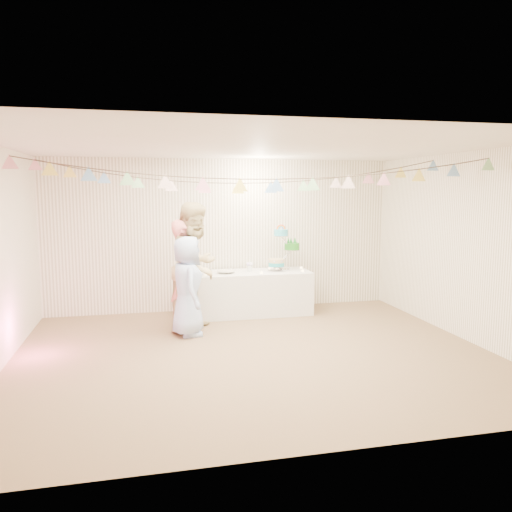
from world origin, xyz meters
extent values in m
plane|color=brown|center=(0.00, 0.00, 0.00)|extent=(6.00, 6.00, 0.00)
plane|color=silver|center=(0.00, 0.00, 2.60)|extent=(6.00, 6.00, 0.00)
plane|color=white|center=(0.00, 2.50, 1.30)|extent=(6.00, 6.00, 0.00)
plane|color=white|center=(0.00, -2.50, 1.30)|extent=(6.00, 6.00, 0.00)
plane|color=white|center=(3.00, 0.00, 1.30)|extent=(5.00, 5.00, 0.00)
cube|color=silver|center=(0.42, 2.04, 0.36)|extent=(1.91, 0.77, 0.72)
cylinder|color=white|center=(-0.03, 1.99, 0.76)|extent=(0.30, 0.30, 0.02)
imported|color=#FC8883|center=(-0.75, 1.34, 0.83)|extent=(0.60, 0.71, 1.65)
imported|color=tan|center=(-0.60, 1.30, 0.95)|extent=(1.14, 1.17, 1.90)
imported|color=#A6BCEB|center=(-0.75, 1.02, 0.72)|extent=(0.51, 0.73, 1.43)
cylinder|color=#FFD88C|center=(-0.38, 1.89, 0.73)|extent=(0.04, 0.04, 0.03)
cylinder|color=#FFD88C|center=(0.07, 2.22, 0.73)|extent=(0.04, 0.04, 0.03)
cylinder|color=#FFD88C|center=(0.52, 1.82, 0.73)|extent=(0.04, 0.04, 0.03)
cylinder|color=#FFD88C|center=(0.77, 2.26, 0.73)|extent=(0.04, 0.04, 0.03)
cylinder|color=#FFD88C|center=(1.24, 1.86, 0.73)|extent=(0.04, 0.04, 0.03)
cylinder|color=#FFD88C|center=(1.32, 2.19, 0.73)|extent=(0.04, 0.04, 0.03)
cylinder|color=#FFD88C|center=(0.89, 2.20, 0.73)|extent=(0.04, 0.04, 0.03)
camera|label=1|loc=(-1.35, -6.01, 2.08)|focal=35.00mm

